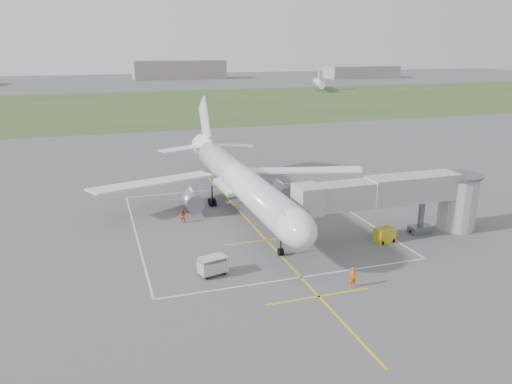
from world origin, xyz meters
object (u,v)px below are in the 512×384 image
object	(u,v)px
baggage_cart	(213,266)
ramp_worker_nose	(353,277)
jet_bridge	(406,196)
airliner	(240,180)
ramp_worker_wing	(183,215)
gpu_unit	(385,235)

from	to	relation	value
baggage_cart	ramp_worker_nose	size ratio (longest dim) A/B	1.51
jet_bridge	ramp_worker_nose	distance (m)	15.97
airliner	baggage_cart	xyz separation A→B (m)	(-7.90, -17.56, -3.45)
jet_bridge	ramp_worker_wing	xyz separation A→B (m)	(-23.74, 12.51, -3.86)
ramp_worker_nose	gpu_unit	bearing A→B (deg)	58.50
ramp_worker_wing	baggage_cart	bearing A→B (deg)	111.72
airliner	ramp_worker_wing	size ratio (longest dim) A/B	26.37
ramp_worker_nose	baggage_cart	bearing A→B (deg)	164.55
gpu_unit	ramp_worker_nose	distance (m)	12.38
baggage_cart	ramp_worker_wing	xyz separation A→B (m)	(-0.11, 15.82, -0.06)
airliner	ramp_worker_nose	bearing A→B (deg)	-81.25
jet_bridge	ramp_worker_nose	world-z (taller)	jet_bridge
gpu_unit	ramp_worker_wing	xyz separation A→B (m)	(-20.52, 13.61, 0.09)
ramp_worker_nose	airliner	bearing A→B (deg)	112.55
gpu_unit	ramp_worker_nose	size ratio (longest dim) A/B	1.19
airliner	baggage_cart	bearing A→B (deg)	-114.23
ramp_worker_nose	ramp_worker_wing	world-z (taller)	ramp_worker_nose
baggage_cart	ramp_worker_wing	size ratio (longest dim) A/B	1.66
baggage_cart	gpu_unit	bearing A→B (deg)	-6.86
gpu_unit	ramp_worker_wing	size ratio (longest dim) A/B	1.30
baggage_cart	ramp_worker_wing	distance (m)	15.82
airliner	ramp_worker_wing	bearing A→B (deg)	-167.74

